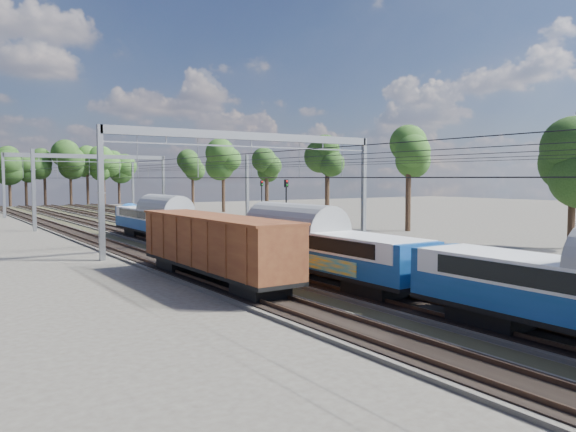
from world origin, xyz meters
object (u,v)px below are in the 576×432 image
worker (167,217)px  signal_far (262,197)px  emu_train (299,236)px  freight_boxcar (214,244)px  signal_near (286,203)px

worker → signal_far: size_ratio=0.35×
emu_train → freight_boxcar: (-4.50, 1.26, -0.26)m
signal_near → signal_far: size_ratio=1.03×
emu_train → freight_boxcar: 4.68m
freight_boxcar → signal_far: bearing=54.9°
signal_near → freight_boxcar: bearing=-148.4°
signal_far → emu_train: bearing=-94.9°
worker → emu_train: bearing=169.1°
signal_far → worker: bearing=158.4°
emu_train → worker: size_ratio=31.81×
signal_near → signal_far: signal_near is taller
emu_train → worker: 38.80m
freight_boxcar → signal_far: (20.20, 28.74, 1.23)m
worker → signal_far: signal_far is taller
emu_train → signal_far: 33.87m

